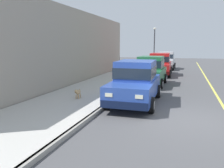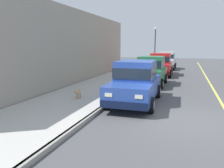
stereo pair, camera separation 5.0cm
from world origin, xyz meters
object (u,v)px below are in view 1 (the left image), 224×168
(dog_tan, at_px, (78,92))
(car_red_sedan, at_px, (160,64))
(car_blue_sedan, at_px, (136,81))
(street_lamp, at_px, (154,42))
(fire_hydrant, at_px, (116,84))
(car_green_hatchback, at_px, (150,70))
(car_silver_hatchback, at_px, (166,60))

(dog_tan, bearing_deg, car_red_sedan, 76.36)
(car_blue_sedan, bearing_deg, street_lamp, 94.84)
(car_red_sedan, bearing_deg, fire_hydrant, -100.21)
(car_red_sedan, relative_size, fire_hydrant, 6.42)
(car_green_hatchback, bearing_deg, street_lamp, 96.55)
(car_silver_hatchback, bearing_deg, car_green_hatchback, -90.71)
(car_red_sedan, xyz_separation_m, fire_hydrant, (-1.47, -8.19, -0.51))
(dog_tan, height_order, fire_hydrant, fire_hydrant)
(car_green_hatchback, relative_size, fire_hydrant, 5.27)
(car_green_hatchback, xyz_separation_m, fire_hydrant, (-1.42, -3.03, -0.50))
(car_red_sedan, relative_size, dog_tan, 6.18)
(car_green_hatchback, height_order, fire_hydrant, car_green_hatchback)
(car_green_hatchback, relative_size, car_red_sedan, 0.82)
(dog_tan, height_order, street_lamp, street_lamp)
(car_green_hatchback, distance_m, fire_hydrant, 3.38)
(dog_tan, bearing_deg, fire_hydrant, 65.93)
(dog_tan, xyz_separation_m, fire_hydrant, (1.12, 2.51, 0.05))
(car_blue_sedan, height_order, car_red_sedan, same)
(fire_hydrant, bearing_deg, car_green_hatchback, 64.83)
(fire_hydrant, bearing_deg, car_silver_hatchback, 83.47)
(fire_hydrant, height_order, street_lamp, street_lamp)
(fire_hydrant, bearing_deg, dog_tan, -114.07)
(car_green_hatchback, height_order, street_lamp, street_lamp)
(car_blue_sedan, distance_m, fire_hydrant, 2.48)
(car_red_sedan, distance_m, dog_tan, 11.03)
(fire_hydrant, bearing_deg, street_lamp, 89.61)
(car_green_hatchback, xyz_separation_m, dog_tan, (-2.55, -5.54, -0.55))
(car_red_sedan, distance_m, fire_hydrant, 8.34)
(car_blue_sedan, relative_size, dog_tan, 6.17)
(car_green_hatchback, bearing_deg, car_silver_hatchback, 89.29)
(car_blue_sedan, distance_m, car_green_hatchback, 4.95)
(car_blue_sedan, height_order, fire_hydrant, car_blue_sedan)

